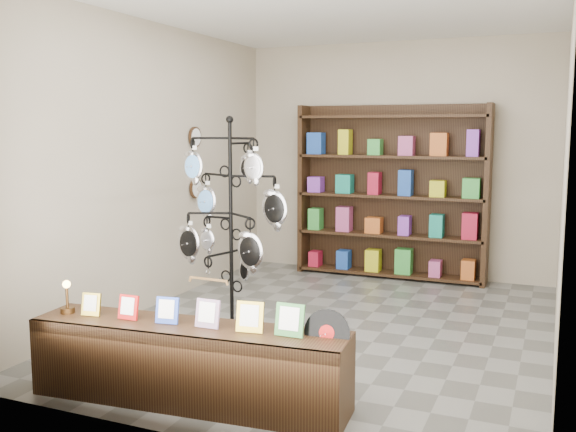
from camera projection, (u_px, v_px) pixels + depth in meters
name	position (u px, v px, depth m)	size (l,w,h in m)	color
ground	(331.00, 326.00, 6.21)	(5.00, 5.00, 0.00)	slate
room_envelope	(333.00, 134.00, 5.96)	(5.00, 5.00, 5.00)	#B5A892
display_tree	(231.00, 214.00, 5.60)	(1.03, 0.93, 2.00)	black
front_shelf	(188.00, 364.00, 4.43)	(2.29, 0.65, 0.80)	black
back_shelving	(391.00, 197.00, 8.17)	(2.42, 0.36, 2.20)	black
wall_clocks	(195.00, 163.00, 7.50)	(0.03, 0.24, 0.84)	black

